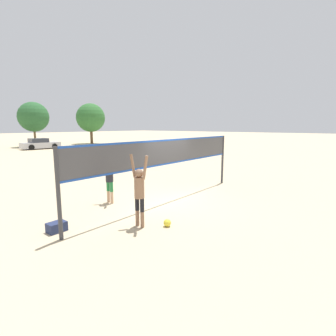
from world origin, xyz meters
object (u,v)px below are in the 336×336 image
object	(u,v)px
player_blocker	(109,176)
tree_right_cluster	(33,117)
volleyball	(167,223)
tree_left_cluster	(91,118)
parked_car_near	(40,144)
gear_bag	(57,227)
volleyball_net	(168,156)
player_spiker	(139,190)

from	to	relation	value
player_blocker	tree_right_cluster	world-z (taller)	tree_right_cluster
volleyball	tree_right_cluster	bearing A→B (deg)	71.59
player_blocker	tree_left_cluster	xyz separation A→B (m)	(18.56, 28.02, 2.99)
parked_car_near	tree_right_cluster	world-z (taller)	tree_right_cluster
volleyball	parked_car_near	xyz separation A→B (m)	(9.38, 27.88, 0.48)
player_blocker	gear_bag	world-z (taller)	player_blocker
volleyball_net	player_blocker	world-z (taller)	volleyball_net
volleyball_net	player_blocker	bearing A→B (deg)	132.67
volleyball_net	player_spiker	bearing A→B (deg)	-158.82
tree_left_cluster	tree_right_cluster	xyz separation A→B (m)	(-8.40, 0.74, -0.06)
volleyball	tree_right_cluster	world-z (taller)	tree_right_cluster
parked_car_near	tree_right_cluster	size ratio (longest dim) A/B	0.75
tree_right_cluster	parked_car_near	bearing A→B (deg)	-107.06
player_spiker	gear_bag	xyz separation A→B (m)	(-1.68, 1.50, -0.95)
gear_bag	tree_left_cluster	size ratio (longest dim) A/B	0.08
player_blocker	gear_bag	bearing A→B (deg)	-68.80
volleyball_net	tree_right_cluster	xyz separation A→B (m)	(8.71, 30.35, 2.22)
player_spiker	volleyball	world-z (taller)	player_spiker
volleyball_net	player_spiker	distance (m)	2.66
volleyball	parked_car_near	size ratio (longest dim) A/B	0.05
player_blocker	player_spiker	bearing A→B (deg)	-20.48
gear_bag	tree_left_cluster	xyz separation A→B (m)	(21.19, 29.04, 3.89)
volleyball_net	tree_left_cluster	world-z (taller)	tree_left_cluster
parked_car_near	tree_left_cluster	distance (m)	10.73
player_spiker	tree_right_cluster	size ratio (longest dim) A/B	0.35
parked_car_near	tree_left_cluster	size ratio (longest dim) A/B	0.72
gear_bag	tree_left_cluster	world-z (taller)	tree_left_cluster
volleyball_net	gear_bag	xyz separation A→B (m)	(-4.09, 0.57, -1.61)
tree_right_cluster	tree_left_cluster	bearing A→B (deg)	-5.04
tree_left_cluster	gear_bag	bearing A→B (deg)	-126.12
gear_bag	parked_car_near	distance (m)	28.26
volleyball_net	tree_right_cluster	size ratio (longest dim) A/B	1.46
player_blocker	volleyball	bearing A→B (deg)	-8.11
tree_left_cluster	volleyball	bearing A→B (deg)	-121.40
player_spiker	tree_right_cluster	world-z (taller)	tree_right_cluster
volleyball	gear_bag	distance (m)	3.03
tree_left_cluster	tree_right_cluster	bearing A→B (deg)	174.96
volleyball	gear_bag	xyz separation A→B (m)	(-2.18, 2.10, 0.02)
parked_car_near	tree_left_cluster	bearing A→B (deg)	24.58
gear_bag	tree_left_cluster	distance (m)	36.16
player_blocker	volleyball	size ratio (longest dim) A/B	9.15
player_blocker	volleyball	xyz separation A→B (m)	(-0.44, -3.12, -0.92)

